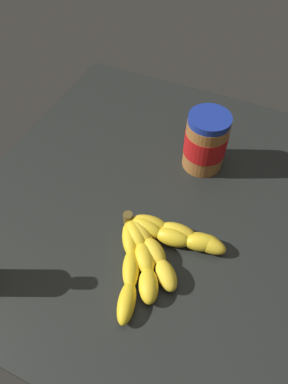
{
  "coord_description": "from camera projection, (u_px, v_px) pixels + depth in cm",
  "views": [
    {
      "loc": [
        43.45,
        19.43,
        60.75
      ],
      "look_at": [
        2.64,
        0.81,
        3.93
      ],
      "focal_mm": 32.17,
      "sensor_mm": 36.0,
      "label": 1
    }
  ],
  "objects": [
    {
      "name": "ground_plane",
      "position": [
        146.0,
        199.0,
        0.79
      ],
      "size": [
        84.07,
        73.91,
        3.96
      ],
      "primitive_type": "cube",
      "color": "black"
    },
    {
      "name": "banana_bunch",
      "position": [
        157.0,
        248.0,
        0.67
      ],
      "size": [
        23.96,
        21.6,
        3.62
      ],
      "color": "yellow",
      "rests_on": "ground_plane"
    },
    {
      "name": "peanut_butter_jar",
      "position": [
        206.0,
        142.0,
        0.77
      ],
      "size": [
        9.64,
        9.64,
        14.23
      ],
      "color": "#9E602D",
      "rests_on": "ground_plane"
    }
  ]
}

